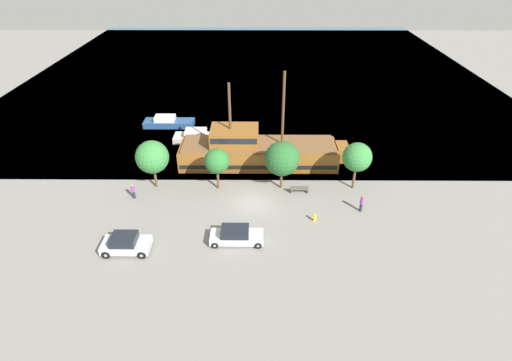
# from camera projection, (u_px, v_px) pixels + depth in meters

# --- Properties ---
(ground_plane) EXTENTS (160.00, 160.00, 0.00)m
(ground_plane) POSITION_uv_depth(u_px,v_px,m) (254.00, 202.00, 37.97)
(ground_plane) COLOR gray
(water_surface) EXTENTS (80.00, 80.00, 0.00)m
(water_surface) POSITION_uv_depth(u_px,v_px,m) (256.00, 69.00, 75.38)
(water_surface) COLOR #38667F
(water_surface) RESTS_ON ground
(pirate_ship) EXTENTS (18.34, 4.73, 10.32)m
(pirate_ship) POSITION_uv_depth(u_px,v_px,m) (256.00, 151.00, 43.67)
(pirate_ship) COLOR brown
(pirate_ship) RESTS_ON water_surface
(moored_boat_dockside) EXTENTS (6.37, 2.31, 1.47)m
(moored_boat_dockside) POSITION_uv_depth(u_px,v_px,m) (199.00, 137.00, 48.97)
(moored_boat_dockside) COLOR #B7B2A8
(moored_boat_dockside) RESTS_ON water_surface
(moored_boat_outer) EXTENTS (6.55, 2.16, 1.41)m
(moored_boat_outer) POSITION_uv_depth(u_px,v_px,m) (168.00, 122.00, 52.78)
(moored_boat_outer) COLOR navy
(moored_boat_outer) RESTS_ON water_surface
(parked_car_curb_front) EXTENTS (4.36, 1.78, 1.41)m
(parked_car_curb_front) POSITION_uv_depth(u_px,v_px,m) (236.00, 235.00, 32.74)
(parked_car_curb_front) COLOR white
(parked_car_curb_front) RESTS_ON ground_plane
(parked_car_curb_mid) EXTENTS (3.81, 1.99, 1.49)m
(parked_car_curb_mid) POSITION_uv_depth(u_px,v_px,m) (126.00, 244.00, 31.78)
(parked_car_curb_mid) COLOR #B7BCC6
(parked_car_curb_mid) RESTS_ON ground_plane
(fire_hydrant) EXTENTS (0.42, 0.25, 0.76)m
(fire_hydrant) POSITION_uv_depth(u_px,v_px,m) (314.00, 217.00, 35.31)
(fire_hydrant) COLOR yellow
(fire_hydrant) RESTS_ON ground_plane
(bench_promenade_east) EXTENTS (1.74, 0.45, 0.85)m
(bench_promenade_east) POSITION_uv_depth(u_px,v_px,m) (299.00, 189.00, 39.12)
(bench_promenade_east) COLOR #4C4742
(bench_promenade_east) RESTS_ON ground_plane
(pedestrian_walking_near) EXTENTS (0.32, 0.32, 1.53)m
(pedestrian_walking_near) POSITION_uv_depth(u_px,v_px,m) (133.00, 191.00, 38.18)
(pedestrian_walking_near) COLOR #232838
(pedestrian_walking_near) RESTS_ON ground_plane
(pedestrian_walking_far) EXTENTS (0.32, 0.32, 1.68)m
(pedestrian_walking_far) POSITION_uv_depth(u_px,v_px,m) (362.00, 203.00, 36.33)
(pedestrian_walking_far) COLOR #232838
(pedestrian_walking_far) RESTS_ON ground_plane
(tree_row_east) EXTENTS (3.23, 3.23, 5.01)m
(tree_row_east) POSITION_uv_depth(u_px,v_px,m) (152.00, 157.00, 38.55)
(tree_row_east) COLOR brown
(tree_row_east) RESTS_ON ground_plane
(tree_row_mideast) EXTENTS (2.46, 2.46, 4.33)m
(tree_row_mideast) POSITION_uv_depth(u_px,v_px,m) (217.00, 161.00, 38.48)
(tree_row_mideast) COLOR brown
(tree_row_mideast) RESTS_ON ground_plane
(tree_row_midwest) EXTENTS (3.40, 3.40, 5.02)m
(tree_row_midwest) POSITION_uv_depth(u_px,v_px,m) (282.00, 159.00, 38.42)
(tree_row_midwest) COLOR brown
(tree_row_midwest) RESTS_ON ground_plane
(tree_row_west) EXTENTS (2.83, 2.83, 4.93)m
(tree_row_west) POSITION_uv_depth(u_px,v_px,m) (357.00, 157.00, 38.29)
(tree_row_west) COLOR brown
(tree_row_west) RESTS_ON ground_plane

